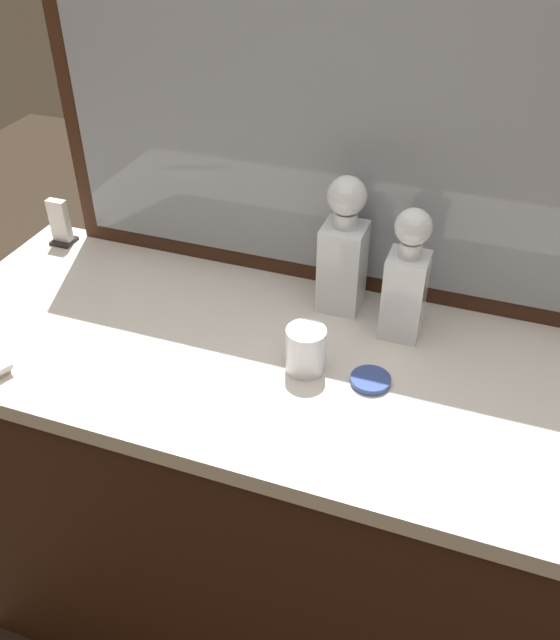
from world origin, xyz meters
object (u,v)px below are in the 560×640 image
Objects in this scene: crystal_decanter_far_left at (405,287)px; napkin_holder at (61,225)px; porcelain_dish at (371,380)px; crystal_tumbler_right at (306,352)px; crystal_decanter_center at (343,257)px.

crystal_decanter_far_left reaches higher than napkin_holder.
porcelain_dish is at bearing -96.37° from crystal_decanter_far_left.
crystal_decanter_center is at bearing 88.78° from crystal_tumbler_right.
crystal_tumbler_right reaches higher than porcelain_dish.
porcelain_dish is 0.84m from napkin_holder.
crystal_decanter_center reaches higher than crystal_tumbler_right.
napkin_holder is at bearing 174.66° from crystal_decanter_far_left.
crystal_decanter_far_left is at bearing 50.18° from crystal_tumbler_right.
crystal_tumbler_right is at bearing -178.99° from porcelain_dish.
porcelain_dish is at bearing -16.78° from napkin_holder.
crystal_decanter_center is 0.27m from porcelain_dish.
porcelain_dish is (-0.02, -0.17, -0.10)m from crystal_decanter_far_left.
porcelain_dish is (0.12, 0.00, -0.03)m from crystal_tumbler_right.
crystal_tumbler_right is at bearing -19.71° from napkin_holder.
crystal_decanter_far_left is 3.02× the size of crystal_tumbler_right.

